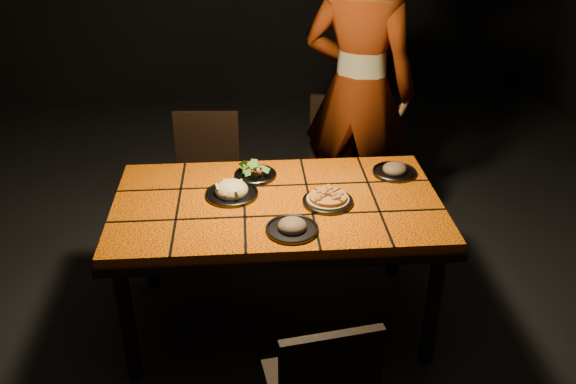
{
  "coord_description": "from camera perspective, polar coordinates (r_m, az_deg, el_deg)",
  "views": [
    {
      "loc": [
        -0.14,
        -2.6,
        2.22
      ],
      "look_at": [
        0.05,
        -0.05,
        0.82
      ],
      "focal_mm": 38.0,
      "sensor_mm": 36.0,
      "label": 1
    }
  ],
  "objects": [
    {
      "name": "chair_far_left",
      "position": [
        3.8,
        -7.58,
        1.61
      ],
      "size": [
        0.43,
        0.43,
        0.88
      ],
      "rotation": [
        0.0,
        0.0,
        -0.08
      ],
      "color": "black",
      "rests_on": "ground"
    },
    {
      "name": "diner",
      "position": [
        3.84,
        6.64,
        9.44
      ],
      "size": [
        0.83,
        0.71,
        1.93
      ],
      "primitive_type": "imported",
      "rotation": [
        0.0,
        0.0,
        2.71
      ],
      "color": "brown",
      "rests_on": "ground"
    },
    {
      "name": "chair_far_right",
      "position": [
        4.1,
        4.48,
        3.65
      ],
      "size": [
        0.48,
        0.48,
        0.85
      ],
      "rotation": [
        0.0,
        0.0,
        -0.28
      ],
      "color": "black",
      "rests_on": "ground"
    },
    {
      "name": "dining_table",
      "position": [
        3.03,
        -1.02,
        -2.06
      ],
      "size": [
        1.62,
        0.92,
        0.75
      ],
      "color": "orange",
      "rests_on": "ground"
    },
    {
      "name": "plate_mushroom_a",
      "position": [
        2.74,
        0.39,
        -3.28
      ],
      "size": [
        0.24,
        0.24,
        0.08
      ],
      "color": "#323237",
      "rests_on": "dining_table"
    },
    {
      "name": "plate_pasta",
      "position": [
        3.03,
        -5.29,
        0.06
      ],
      "size": [
        0.26,
        0.26,
        0.09
      ],
      "color": "#323237",
      "rests_on": "dining_table"
    },
    {
      "name": "plate_mushroom_b",
      "position": [
        3.28,
        9.94,
        2.04
      ],
      "size": [
        0.23,
        0.23,
        0.08
      ],
      "color": "#323237",
      "rests_on": "dining_table"
    },
    {
      "name": "plate_pizza",
      "position": [
        2.96,
        3.74,
        -0.74
      ],
      "size": [
        0.29,
        0.29,
        0.04
      ],
      "color": "#323237",
      "rests_on": "dining_table"
    },
    {
      "name": "plate_salad",
      "position": [
        3.21,
        -3.08,
        1.87
      ],
      "size": [
        0.22,
        0.22,
        0.07
      ],
      "color": "#323237",
      "rests_on": "dining_table"
    },
    {
      "name": "room_shell",
      "position": [
        2.7,
        -1.18,
        13.23
      ],
      "size": [
        6.04,
        7.04,
        3.08
      ],
      "color": "black",
      "rests_on": "ground"
    }
  ]
}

